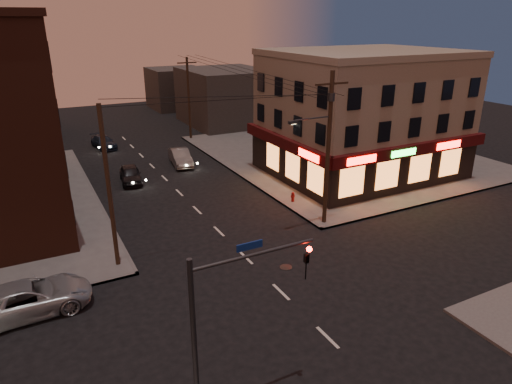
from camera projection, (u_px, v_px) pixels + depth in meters
ground at (281, 292)px, 23.24m from camera, size 120.00×120.00×0.00m
sidewalk_ne at (338, 154)px, 46.74m from camera, size 24.00×28.00×0.15m
pizza_building at (362, 114)px, 39.35m from camera, size 15.85×12.85×10.50m
bg_building_ne_a at (226, 97)px, 59.52m from camera, size 10.00×12.00×7.00m
bg_building_ne_b at (177, 88)px, 70.42m from camera, size 8.00×8.00×6.00m
utility_pole_main at (327, 141)px, 28.88m from camera, size 4.20×0.44×10.00m
utility_pole_far at (189, 99)px, 51.02m from camera, size 0.26×0.26×9.00m
utility_pole_west at (109, 189)px, 24.02m from camera, size 0.24×0.24×9.00m
traffic_signal at (223, 313)px, 14.71m from camera, size 4.49×0.32×6.47m
suv_cross at (28, 298)px, 21.33m from camera, size 5.82×2.89×1.58m
sedan_near at (131, 174)px, 38.60m from camera, size 2.17×4.31×1.41m
sedan_mid at (180, 157)px, 43.19m from camera, size 2.17×4.75×1.51m
sedan_far at (104, 142)px, 48.93m from camera, size 2.40×4.64×1.29m
fire_hydrant at (293, 196)px, 34.22m from camera, size 0.34×0.34×0.75m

